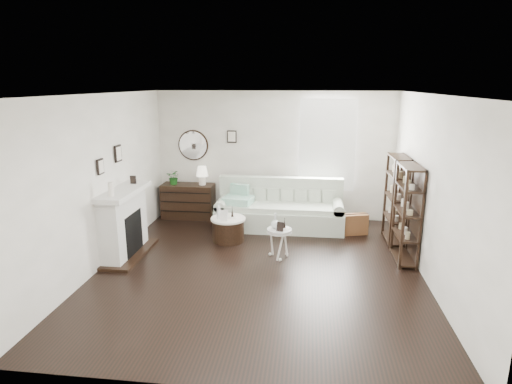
# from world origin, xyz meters

# --- Properties ---
(room) EXTENTS (5.50, 5.50, 5.50)m
(room) POSITION_xyz_m (0.73, 2.70, 1.60)
(room) COLOR black
(room) RESTS_ON ground
(fireplace) EXTENTS (0.50, 1.40, 1.84)m
(fireplace) POSITION_xyz_m (-2.32, 0.30, 0.54)
(fireplace) COLOR silver
(fireplace) RESTS_ON ground
(shelf_unit_far) EXTENTS (0.30, 0.80, 1.60)m
(shelf_unit_far) POSITION_xyz_m (2.33, 1.55, 0.80)
(shelf_unit_far) COLOR black
(shelf_unit_far) RESTS_ON ground
(shelf_unit_near) EXTENTS (0.30, 0.80, 1.60)m
(shelf_unit_near) POSITION_xyz_m (2.33, 0.65, 0.80)
(shelf_unit_near) COLOR black
(shelf_unit_near) RESTS_ON ground
(sofa) EXTENTS (2.53, 0.88, 0.98)m
(sofa) POSITION_xyz_m (0.18, 2.08, 0.33)
(sofa) COLOR #AEB9A5
(sofa) RESTS_ON ground
(quilt) EXTENTS (0.62, 0.54, 0.14)m
(quilt) POSITION_xyz_m (-0.65, 1.95, 0.58)
(quilt) COLOR #258958
(quilt) RESTS_ON sofa
(suitcase) EXTENTS (0.63, 0.36, 0.40)m
(suitcase) POSITION_xyz_m (1.59, 1.82, 0.20)
(suitcase) COLOR brown
(suitcase) RESTS_ON ground
(dresser) EXTENTS (1.11, 0.48, 0.74)m
(dresser) POSITION_xyz_m (-1.83, 2.47, 0.37)
(dresser) COLOR black
(dresser) RESTS_ON ground
(table_lamp) EXTENTS (0.32, 0.32, 0.40)m
(table_lamp) POSITION_xyz_m (-1.51, 2.47, 0.94)
(table_lamp) COLOR beige
(table_lamp) RESTS_ON dresser
(potted_plant) EXTENTS (0.31, 0.27, 0.32)m
(potted_plant) POSITION_xyz_m (-2.11, 2.42, 0.90)
(potted_plant) COLOR #185217
(potted_plant) RESTS_ON dresser
(drum_table) EXTENTS (0.64, 0.64, 0.45)m
(drum_table) POSITION_xyz_m (-0.71, 1.18, 0.23)
(drum_table) COLOR black
(drum_table) RESTS_ON ground
(pedestal_table) EXTENTS (0.42, 0.42, 0.51)m
(pedestal_table) POSITION_xyz_m (0.28, 0.51, 0.46)
(pedestal_table) COLOR silver
(pedestal_table) RESTS_ON ground
(eiffel_drum) EXTENTS (0.12, 0.12, 0.18)m
(eiffel_drum) POSITION_xyz_m (-0.64, 1.22, 0.54)
(eiffel_drum) COLOR black
(eiffel_drum) RESTS_ON drum_table
(bottle_drum) EXTENTS (0.07, 0.07, 0.28)m
(bottle_drum) POSITION_xyz_m (-0.87, 1.10, 0.59)
(bottle_drum) COLOR silver
(bottle_drum) RESTS_ON drum_table
(card_frame_drum) EXTENTS (0.15, 0.07, 0.19)m
(card_frame_drum) POSITION_xyz_m (-0.76, 1.02, 0.54)
(card_frame_drum) COLOR white
(card_frame_drum) RESTS_ON drum_table
(eiffel_ped) EXTENTS (0.10, 0.10, 0.16)m
(eiffel_ped) POSITION_xyz_m (0.36, 0.54, 0.59)
(eiffel_ped) COLOR black
(eiffel_ped) RESTS_ON pedestal_table
(flask_ped) EXTENTS (0.14, 0.14, 0.26)m
(flask_ped) POSITION_xyz_m (0.21, 0.53, 0.64)
(flask_ped) COLOR silver
(flask_ped) RESTS_ON pedestal_table
(card_frame_ped) EXTENTS (0.12, 0.08, 0.15)m
(card_frame_ped) POSITION_xyz_m (0.30, 0.40, 0.58)
(card_frame_ped) COLOR black
(card_frame_ped) RESTS_ON pedestal_table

